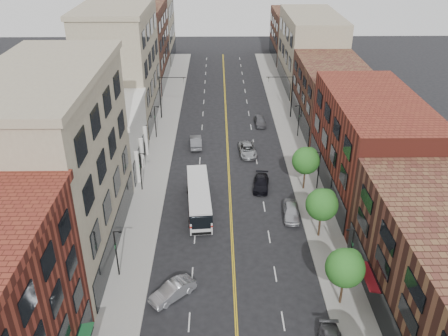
{
  "coord_description": "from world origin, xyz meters",
  "views": [
    {
      "loc": [
        -1.47,
        -27.37,
        30.49
      ],
      "look_at": [
        -0.76,
        20.43,
        5.0
      ],
      "focal_mm": 38.0,
      "sensor_mm": 36.0,
      "label": 1
    }
  ],
  "objects_px": {
    "car_angle_b": "(173,291)",
    "car_parked_far": "(291,211)",
    "car_lane_c": "(260,121)",
    "car_lane_a": "(261,183)",
    "car_lane_behind": "(196,142)",
    "car_lane_b": "(247,150)",
    "city_bus": "(199,196)"
  },
  "relations": [
    {
      "from": "car_lane_behind",
      "to": "car_lane_b",
      "type": "xyz_separation_m",
      "value": [
        7.55,
        -2.69,
        -0.06
      ]
    },
    {
      "from": "car_parked_far",
      "to": "car_lane_c",
      "type": "bearing_deg",
      "value": 97.78
    },
    {
      "from": "car_angle_b",
      "to": "car_lane_a",
      "type": "distance_m",
      "value": 21.57
    },
    {
      "from": "car_lane_behind",
      "to": "city_bus",
      "type": "bearing_deg",
      "value": 88.97
    },
    {
      "from": "car_lane_behind",
      "to": "car_lane_c",
      "type": "xyz_separation_m",
      "value": [
        10.24,
        8.13,
        -0.06
      ]
    },
    {
      "from": "car_lane_behind",
      "to": "car_lane_c",
      "type": "height_order",
      "value": "car_lane_behind"
    },
    {
      "from": "car_lane_a",
      "to": "city_bus",
      "type": "bearing_deg",
      "value": -141.13
    },
    {
      "from": "car_parked_far",
      "to": "car_angle_b",
      "type": "bearing_deg",
      "value": -129.52
    },
    {
      "from": "car_lane_a",
      "to": "car_lane_behind",
      "type": "bearing_deg",
      "value": 132.86
    },
    {
      "from": "car_angle_b",
      "to": "car_parked_far",
      "type": "xyz_separation_m",
      "value": [
        12.46,
        12.71,
        0.04
      ]
    },
    {
      "from": "car_lane_behind",
      "to": "car_lane_b",
      "type": "distance_m",
      "value": 8.02
    },
    {
      "from": "car_angle_b",
      "to": "car_lane_behind",
      "type": "relative_size",
      "value": 0.93
    },
    {
      "from": "car_parked_far",
      "to": "car_lane_behind",
      "type": "distance_m",
      "value": 22.22
    },
    {
      "from": "car_parked_far",
      "to": "car_lane_a",
      "type": "height_order",
      "value": "car_parked_far"
    },
    {
      "from": "car_parked_far",
      "to": "city_bus",
      "type": "bearing_deg",
      "value": 174.5
    },
    {
      "from": "car_lane_a",
      "to": "car_lane_b",
      "type": "bearing_deg",
      "value": 104.51
    },
    {
      "from": "car_lane_a",
      "to": "car_lane_c",
      "type": "height_order",
      "value": "car_lane_c"
    },
    {
      "from": "car_parked_far",
      "to": "car_lane_a",
      "type": "xyz_separation_m",
      "value": [
        -2.88,
        6.61,
        -0.11
      ]
    },
    {
      "from": "car_lane_behind",
      "to": "car_lane_a",
      "type": "height_order",
      "value": "car_lane_behind"
    },
    {
      "from": "car_parked_far",
      "to": "car_lane_behind",
      "type": "bearing_deg",
      "value": 126.37
    },
    {
      "from": "car_lane_a",
      "to": "car_lane_c",
      "type": "distance_m",
      "value": 20.52
    },
    {
      "from": "car_parked_far",
      "to": "car_lane_c",
      "type": "height_order",
      "value": "car_parked_far"
    },
    {
      "from": "car_angle_b",
      "to": "car_lane_a",
      "type": "height_order",
      "value": "car_angle_b"
    },
    {
      "from": "car_lane_c",
      "to": "car_lane_b",
      "type": "bearing_deg",
      "value": -105.62
    },
    {
      "from": "car_angle_b",
      "to": "car_lane_c",
      "type": "distance_m",
      "value": 41.31
    },
    {
      "from": "car_parked_far",
      "to": "car_lane_c",
      "type": "distance_m",
      "value": 27.11
    },
    {
      "from": "car_angle_b",
      "to": "car_parked_far",
      "type": "relative_size",
      "value": 0.98
    },
    {
      "from": "car_angle_b",
      "to": "car_parked_far",
      "type": "bearing_deg",
      "value": 92.99
    },
    {
      "from": "city_bus",
      "to": "car_lane_c",
      "type": "xyz_separation_m",
      "value": [
        9.21,
        25.14,
        -0.95
      ]
    },
    {
      "from": "city_bus",
      "to": "car_parked_far",
      "type": "xyz_separation_m",
      "value": [
        10.57,
        -1.94,
        -0.9
      ]
    },
    {
      "from": "city_bus",
      "to": "car_parked_far",
      "type": "distance_m",
      "value": 10.79
    },
    {
      "from": "car_angle_b",
      "to": "car_lane_b",
      "type": "height_order",
      "value": "car_angle_b"
    }
  ]
}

